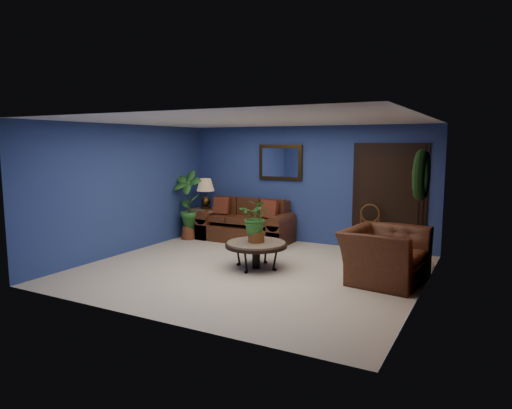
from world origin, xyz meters
The scene contains 18 objects.
floor centered at (0.00, 0.00, 0.00)m, with size 5.50×5.50×0.00m, color beige.
wall_back centered at (0.00, 2.50, 1.25)m, with size 5.50×0.04×2.50m, color navy.
wall_left centered at (-2.75, 0.00, 1.25)m, with size 0.04×5.00×2.50m, color navy.
wall_right_brick centered at (2.75, 0.00, 1.25)m, with size 0.04×5.00×2.50m, color brown.
ceiling centered at (0.00, 0.00, 2.50)m, with size 5.50×5.00×0.02m, color silver.
crown_molding centered at (2.72, 0.00, 2.43)m, with size 0.03×5.00×0.14m, color white.
wall_mirror centered at (-0.60, 2.46, 1.72)m, with size 1.02×0.06×0.77m, color #473012.
closet_door centered at (1.75, 2.47, 1.05)m, with size 1.44×0.06×2.18m, color black.
wreath centered at (2.69, 0.05, 1.70)m, with size 0.72×0.72×0.16m, color black.
sofa centered at (-1.23, 2.08, 0.30)m, with size 2.07×0.89×0.93m.
coffee_table centered at (0.04, 0.15, 0.40)m, with size 1.06×1.06×0.46m.
end_table centered at (-2.30, 2.05, 0.49)m, with size 0.69×0.69×0.63m.
table_lamp centered at (-2.30, 2.05, 1.07)m, with size 0.41×0.41×0.67m.
side_chair centered at (1.46, 2.12, 0.54)m, with size 0.44×0.44×0.96m.
armchair centered at (2.15, 0.42, 0.42)m, with size 1.28×1.12×0.83m, color #4C2715.
coffee_plant centered at (0.04, 0.15, 0.86)m, with size 0.56×0.49×0.73m.
floor_plant centered at (2.35, 1.54, 0.38)m, with size 0.39×0.35×0.76m.
tall_plant centered at (-2.45, 1.57, 0.84)m, with size 0.69×0.47×1.55m.
Camera 1 is at (3.64, -6.59, 2.14)m, focal length 32.00 mm.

